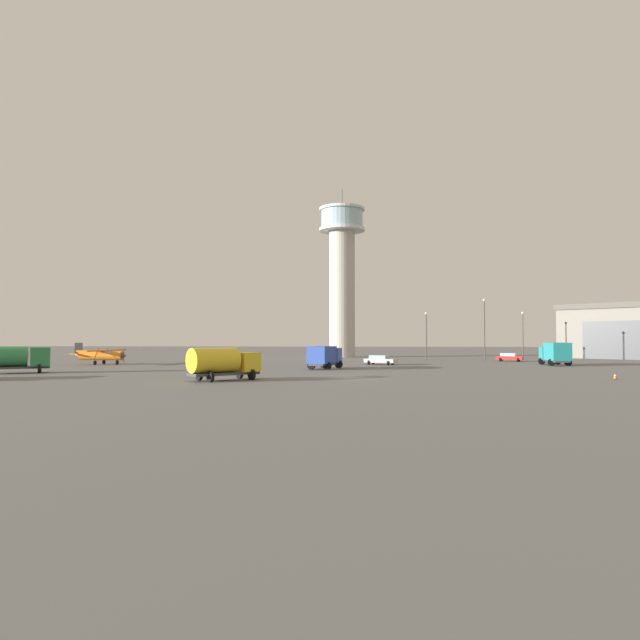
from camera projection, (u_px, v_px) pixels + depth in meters
ground_plane at (348, 377)px, 55.32m from camera, size 400.00×400.00×0.00m
control_tower at (342, 269)px, 115.05m from camera, size 9.23×9.23×34.32m
hangar at (635, 331)px, 107.48m from camera, size 28.86×28.38×10.30m
airplane_orange at (100, 354)px, 82.12m from camera, size 8.42×10.72×3.16m
truck_box_teal at (555, 353)px, 79.77m from camera, size 3.39×6.49×3.21m
truck_fuel_tanker_green at (15, 358)px, 61.93m from camera, size 7.10×5.39×2.94m
truck_fuel_tanker_yellow at (223, 362)px, 51.27m from camera, size 6.21×6.23×2.98m
truck_box_blue at (325, 356)px, 70.46m from camera, size 4.15×6.74×2.83m
car_red at (509, 357)px, 93.20m from camera, size 4.53×3.26×1.37m
car_silver at (380, 360)px, 81.51m from camera, size 4.86×3.38×1.37m
light_post_west at (484, 325)px, 93.42m from camera, size 0.44×0.44×10.35m
light_post_east at (523, 331)px, 106.18m from camera, size 0.44×0.44×8.78m
light_post_north at (426, 331)px, 97.35m from camera, size 0.44×0.44×8.32m
traffic_cone_near_left at (615, 376)px, 52.98m from camera, size 0.36×0.36×0.57m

